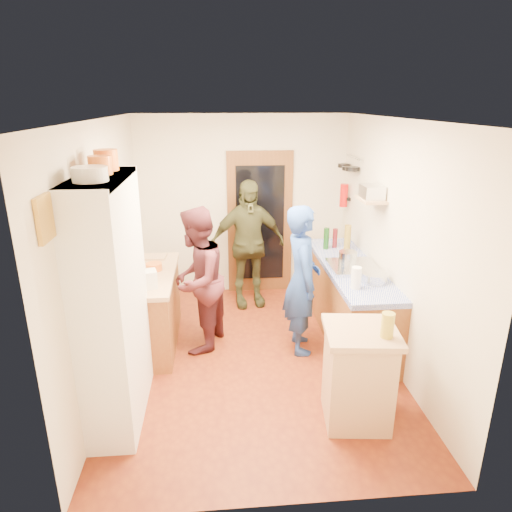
{
  "coord_description": "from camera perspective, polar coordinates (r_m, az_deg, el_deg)",
  "views": [
    {
      "loc": [
        -0.38,
        -4.5,
        2.77
      ],
      "look_at": [
        0.03,
        0.15,
        1.17
      ],
      "focal_mm": 32.0,
      "sensor_mm": 36.0,
      "label": 1
    }
  ],
  "objects": [
    {
      "name": "floor",
      "position": [
        5.3,
        -0.22,
        -12.68
      ],
      "size": [
        3.0,
        4.0,
        0.02
      ],
      "primitive_type": "cube",
      "color": "maroon",
      "rests_on": "ground"
    },
    {
      "name": "ceiling",
      "position": [
        4.52,
        -0.26,
        16.89
      ],
      "size": [
        3.0,
        4.0,
        0.02
      ],
      "primitive_type": "cube",
      "color": "silver",
      "rests_on": "ground"
    },
    {
      "name": "wall_back",
      "position": [
        6.69,
        -1.69,
        6.22
      ],
      "size": [
        3.0,
        0.02,
        2.6
      ],
      "primitive_type": "cube",
      "color": "beige",
      "rests_on": "ground"
    },
    {
      "name": "wall_front",
      "position": [
        2.92,
        3.14,
        -11.37
      ],
      "size": [
        3.0,
        0.02,
        2.6
      ],
      "primitive_type": "cube",
      "color": "beige",
      "rests_on": "ground"
    },
    {
      "name": "wall_left",
      "position": [
        4.87,
        -18.24,
        0.37
      ],
      "size": [
        0.02,
        4.0,
        2.6
      ],
      "primitive_type": "cube",
      "color": "beige",
      "rests_on": "ground"
    },
    {
      "name": "wall_right",
      "position": [
        5.1,
        16.93,
        1.32
      ],
      "size": [
        0.02,
        4.0,
        2.6
      ],
      "primitive_type": "cube",
      "color": "beige",
      "rests_on": "ground"
    },
    {
      "name": "door_frame",
      "position": [
        6.73,
        0.48,
        4.11
      ],
      "size": [
        0.95,
        0.06,
        2.1
      ],
      "primitive_type": "cube",
      "color": "brown",
      "rests_on": "ground"
    },
    {
      "name": "door_glass",
      "position": [
        6.69,
        0.51,
        4.03
      ],
      "size": [
        0.7,
        0.02,
        1.7
      ],
      "primitive_type": "cube",
      "color": "black",
      "rests_on": "door_frame"
    },
    {
      "name": "hutch_body",
      "position": [
        4.16,
        -17.47,
        -5.66
      ],
      "size": [
        0.4,
        1.2,
        2.2
      ],
      "primitive_type": "cube",
      "color": "white",
      "rests_on": "ground"
    },
    {
      "name": "hutch_top_shelf",
      "position": [
        3.86,
        -19.05,
        9.11
      ],
      "size": [
        0.4,
        1.14,
        0.04
      ],
      "primitive_type": "cube",
      "color": "white",
      "rests_on": "hutch_body"
    },
    {
      "name": "plate_stack",
      "position": [
        3.62,
        -20.05,
        9.6
      ],
      "size": [
        0.26,
        0.26,
        0.11
      ],
      "primitive_type": "cylinder",
      "color": "white",
      "rests_on": "hutch_top_shelf"
    },
    {
      "name": "orange_pot_a",
      "position": [
        3.93,
        -18.9,
        10.7
      ],
      "size": [
        0.19,
        0.19,
        0.15
      ],
      "primitive_type": "cylinder",
      "color": "orange",
      "rests_on": "hutch_top_shelf"
    },
    {
      "name": "orange_pot_b",
      "position": [
        4.15,
        -18.22,
        11.33
      ],
      "size": [
        0.2,
        0.2,
        0.18
      ],
      "primitive_type": "cylinder",
      "color": "orange",
      "rests_on": "hutch_top_shelf"
    },
    {
      "name": "left_counter_base",
      "position": [
        5.54,
        -13.18,
        -6.65
      ],
      "size": [
        0.6,
        1.4,
        0.85
      ],
      "primitive_type": "cube",
      "color": "brown",
      "rests_on": "ground"
    },
    {
      "name": "left_counter_top",
      "position": [
        5.37,
        -13.53,
        -2.31
      ],
      "size": [
        0.64,
        1.44,
        0.05
      ],
      "primitive_type": "cube",
      "color": "tan",
      "rests_on": "left_counter_base"
    },
    {
      "name": "toaster",
      "position": [
        4.91,
        -13.76,
        -2.88
      ],
      "size": [
        0.28,
        0.22,
        0.19
      ],
      "primitive_type": "cube",
      "rotation": [
        0.0,
        0.0,
        0.25
      ],
      "color": "white",
      "rests_on": "left_counter_top"
    },
    {
      "name": "kettle",
      "position": [
        5.17,
        -14.44,
        -1.89
      ],
      "size": [
        0.17,
        0.17,
        0.17
      ],
      "primitive_type": "cylinder",
      "rotation": [
        0.0,
        0.0,
        -0.13
      ],
      "color": "white",
      "rests_on": "left_counter_top"
    },
    {
      "name": "orange_bowl",
      "position": [
        5.41,
        -12.63,
        -1.31
      ],
      "size": [
        0.24,
        0.24,
        0.08
      ],
      "primitive_type": "cylinder",
      "rotation": [
        0.0,
        0.0,
        -0.33
      ],
      "color": "orange",
      "rests_on": "left_counter_top"
    },
    {
      "name": "chopping_board",
      "position": [
        5.84,
        -12.67,
        -0.11
      ],
      "size": [
        0.32,
        0.24,
        0.02
      ],
      "primitive_type": "cube",
      "rotation": [
        0.0,
        0.0,
        -0.08
      ],
      "color": "tan",
      "rests_on": "left_counter_top"
    },
    {
      "name": "right_counter_base",
      "position": [
        5.75,
        11.41,
        -5.61
      ],
      "size": [
        0.6,
        2.2,
        0.84
      ],
      "primitive_type": "cube",
      "color": "brown",
      "rests_on": "ground"
    },
    {
      "name": "right_counter_top",
      "position": [
        5.58,
        11.71,
        -1.4
      ],
      "size": [
        0.62,
        2.22,
        0.06
      ],
      "primitive_type": "cube",
      "color": "#1A2DB5",
      "rests_on": "right_counter_base"
    },
    {
      "name": "hob",
      "position": [
        5.46,
        12.08,
        -1.32
      ],
      "size": [
        0.55,
        0.58,
        0.04
      ],
      "primitive_type": "cube",
      "color": "silver",
      "rests_on": "right_counter_top"
    },
    {
      "name": "pot_on_hob",
      "position": [
        5.5,
        11.38,
        -0.15
      ],
      "size": [
        0.21,
        0.21,
        0.14
      ],
      "primitive_type": "cylinder",
      "color": "silver",
      "rests_on": "hob"
    },
    {
      "name": "bottle_a",
      "position": [
        6.07,
        8.77,
        2.18
      ],
      "size": [
        0.09,
        0.09,
        0.29
      ],
      "primitive_type": "cylinder",
      "rotation": [
        0.0,
        0.0,
        -0.31
      ],
      "color": "#143F14",
      "rests_on": "right_counter_top"
    },
    {
      "name": "bottle_b",
      "position": [
        6.15,
        9.84,
        2.21
      ],
      "size": [
        0.08,
        0.08,
        0.26
      ],
      "primitive_type": "cylinder",
      "rotation": [
        0.0,
        0.0,
        0.28
      ],
      "color": "#591419",
      "rests_on": "right_counter_top"
    },
    {
      "name": "bottle_c",
      "position": [
        6.06,
        11.36,
        2.25
      ],
      "size": [
        0.09,
        0.09,
        0.34
      ],
      "primitive_type": "cylinder",
      "rotation": [
        0.0,
        0.0,
        0.11
      ],
      "color": "olive",
      "rests_on": "right_counter_top"
    },
    {
      "name": "paper_towel",
      "position": [
        4.86,
        12.4,
        -2.68
      ],
      "size": [
        0.11,
        0.11,
        0.23
      ],
      "primitive_type": "cylinder",
      "rotation": [
        0.0,
        0.0,
        -0.02
      ],
      "color": "white",
      "rests_on": "right_counter_top"
    },
    {
      "name": "mixing_bowl",
      "position": [
        5.09,
        14.56,
        -2.61
      ],
      "size": [
        0.29,
        0.29,
        0.11
      ],
      "primitive_type": "cylinder",
      "rotation": [
        0.0,
        0.0,
        -0.06
      ],
      "color": "silver",
      "rests_on": "right_counter_top"
    },
    {
      "name": "island_base",
      "position": [
        4.29,
        12.59,
        -14.63
      ],
      "size": [
        0.61,
        0.61,
        0.86
      ],
      "primitive_type": "cube",
      "rotation": [
        0.0,
        0.0,
        -0.11
      ],
      "color": "tan",
      "rests_on": "ground"
    },
    {
      "name": "island_top",
      "position": [
        4.06,
        13.05,
        -9.27
      ],
      "size": [
        0.68,
        0.68,
        0.05
      ],
      "primitive_type": "cube",
      "rotation": [
        0.0,
        0.0,
        -0.11
      ],
      "color": "tan",
      "rests_on": "island_base"
    },
    {
      "name": "cutting_board",
      "position": [
        4.09,
        12.23,
        -8.83
      ],
      "size": [
        0.38,
        0.32,
        0.02
      ],
      "primitive_type": "cube",
      "rotation": [
        0.0,
        0.0,
        -0.11
      ],
      "color": "white",
      "rests_on": "island_top"
    },
    {
      "name": "oil_jar",
      "position": [
        3.94,
        16.13,
        -8.3
      ],
      "size": [
        0.12,
        0.12,
        0.21
      ],
      "primitive_type": "cylinder",
      "rotation": [
        0.0,
        0.0,
        -0.11
      ],
      "color": "#AD9E2D",
      "rests_on": "island_top"
    },
    {
      "name": "pan_rail",
      "position": [
        6.34,
        12.11,
        12.0
      ],
      "size": [
        0.02,
        0.65,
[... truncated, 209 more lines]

